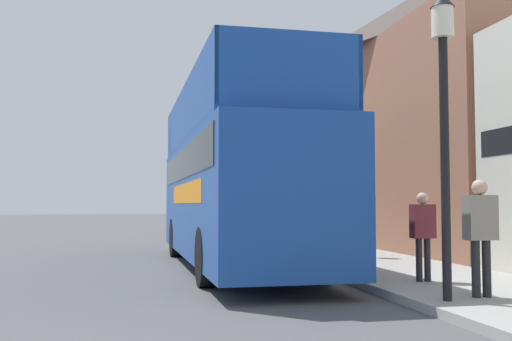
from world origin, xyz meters
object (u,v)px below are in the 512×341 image
object	(u,v)px
pedestrian_third	(423,228)
lamp_post_third	(242,155)
lamp_post_second	(296,128)
lamp_post_nearest	(444,85)
tour_bus	(233,187)
pedestrian_second	(480,226)
parked_car_ahead_of_bus	(213,226)

from	to	relation	value
pedestrian_third	lamp_post_third	bearing A→B (deg)	92.75
lamp_post_second	lamp_post_nearest	bearing A→B (deg)	-90.33
tour_bus	lamp_post_nearest	xyz separation A→B (m)	(2.07, -6.46, 1.32)
lamp_post_second	tour_bus	bearing A→B (deg)	-137.97
tour_bus	lamp_post_nearest	size ratio (longest dim) A/B	2.46
pedestrian_second	lamp_post_nearest	bearing A→B (deg)	-163.77
tour_bus	parked_car_ahead_of_bus	xyz separation A→B (m)	(0.46, 7.43, -1.19)
pedestrian_third	lamp_post_third	xyz separation A→B (m)	(-0.71, 14.68, 2.49)
lamp_post_nearest	lamp_post_second	xyz separation A→B (m)	(0.05, 8.36, 0.44)
tour_bus	pedestrian_second	bearing A→B (deg)	-67.47
parked_car_ahead_of_bus	lamp_post_third	distance (m)	4.32
pedestrian_second	pedestrian_third	xyz separation A→B (m)	(0.01, 1.85, -0.09)
parked_car_ahead_of_bus	lamp_post_nearest	bearing A→B (deg)	-84.77
tour_bus	pedestrian_third	world-z (taller)	tour_bus
lamp_post_nearest	pedestrian_third	bearing A→B (deg)	71.74
lamp_post_nearest	pedestrian_second	bearing A→B (deg)	16.23
tour_bus	lamp_post_nearest	bearing A→B (deg)	-73.27
parked_car_ahead_of_bus	pedestrian_second	distance (m)	13.89
tour_bus	lamp_post_nearest	distance (m)	6.91
lamp_post_nearest	lamp_post_third	size ratio (longest dim) A/B	0.89
tour_bus	pedestrian_second	size ratio (longest dim) A/B	6.33
tour_bus	lamp_post_third	bearing A→B (deg)	77.74
lamp_post_nearest	lamp_post_second	distance (m)	8.37
lamp_post_second	lamp_post_third	distance (m)	8.36
lamp_post_nearest	lamp_post_second	bearing A→B (deg)	89.67
lamp_post_nearest	lamp_post_third	xyz separation A→B (m)	(-0.03, 16.73, 0.34)
pedestrian_second	lamp_post_nearest	world-z (taller)	lamp_post_nearest
pedestrian_second	lamp_post_third	world-z (taller)	lamp_post_third
pedestrian_third	lamp_post_third	size ratio (longest dim) A/B	0.32
tour_bus	lamp_post_second	xyz separation A→B (m)	(2.12, 1.91, 1.76)
pedestrian_second	lamp_post_nearest	size ratio (longest dim) A/B	0.39
pedestrian_third	lamp_post_nearest	world-z (taller)	lamp_post_nearest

